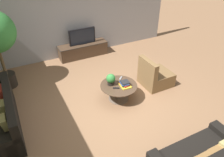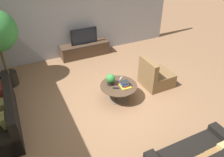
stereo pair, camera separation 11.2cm
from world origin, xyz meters
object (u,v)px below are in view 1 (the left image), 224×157
(potted_plant_tabletop, at_px, (111,79))
(media_console, at_px, (83,50))
(television, at_px, (82,37))
(coffee_table, at_px, (119,89))
(armchair_wicker, at_px, (155,76))

(potted_plant_tabletop, bearing_deg, media_console, 84.94)
(television, relative_size, coffee_table, 0.98)
(coffee_table, xyz_separation_m, armchair_wicker, (1.24, 0.12, -0.03))
(media_console, height_order, television, television)
(media_console, xyz_separation_m, armchair_wicker, (1.17, -2.63, 0.03))
(television, bearing_deg, coffee_table, -91.41)
(armchair_wicker, height_order, potted_plant_tabletop, armchair_wicker)
(media_console, relative_size, television, 1.88)
(media_console, bearing_deg, television, -90.00)
(armchair_wicker, distance_m, potted_plant_tabletop, 1.44)
(coffee_table, bearing_deg, media_console, 88.59)
(media_console, relative_size, armchair_wicker, 2.02)
(armchair_wicker, relative_size, potted_plant_tabletop, 2.84)
(coffee_table, relative_size, armchair_wicker, 1.10)
(television, xyz_separation_m, armchair_wicker, (1.17, -2.63, -0.47))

